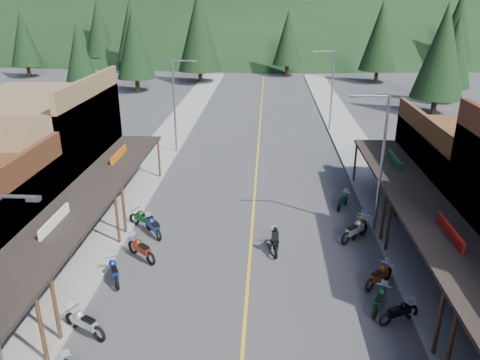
% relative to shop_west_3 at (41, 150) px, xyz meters
% --- Properties ---
extents(ground, '(220.00, 220.00, 0.00)m').
position_rel_shop_west_3_xyz_m(ground, '(13.78, -11.30, -3.52)').
color(ground, '#38383A').
rests_on(ground, ground).
extents(centerline, '(0.15, 90.00, 0.01)m').
position_rel_shop_west_3_xyz_m(centerline, '(13.78, 8.70, -3.51)').
color(centerline, gold).
rests_on(centerline, ground).
extents(sidewalk_west, '(3.40, 94.00, 0.15)m').
position_rel_shop_west_3_xyz_m(sidewalk_west, '(5.08, 8.70, -3.44)').
color(sidewalk_west, gray).
rests_on(sidewalk_west, ground).
extents(sidewalk_east, '(3.40, 94.00, 0.15)m').
position_rel_shop_west_3_xyz_m(sidewalk_east, '(22.48, 8.70, -3.44)').
color(sidewalk_east, gray).
rests_on(sidewalk_east, ground).
extents(shop_west_3, '(10.90, 10.20, 8.20)m').
position_rel_shop_west_3_xyz_m(shop_west_3, '(0.00, 0.00, 0.00)').
color(shop_west_3, brown).
rests_on(shop_west_3, ground).
extents(shop_east_3, '(10.90, 10.20, 6.20)m').
position_rel_shop_west_3_xyz_m(shop_east_3, '(27.54, 0.00, -0.99)').
color(shop_east_3, '#4C2D16').
rests_on(shop_east_3, ground).
extents(streetlight_1, '(2.16, 0.18, 8.00)m').
position_rel_shop_west_3_xyz_m(streetlight_1, '(6.83, 10.70, 0.94)').
color(streetlight_1, gray).
rests_on(streetlight_1, ground).
extents(streetlight_2, '(2.16, 0.18, 8.00)m').
position_rel_shop_west_3_xyz_m(streetlight_2, '(20.74, -3.30, 0.94)').
color(streetlight_2, gray).
rests_on(streetlight_2, ground).
extents(streetlight_3, '(2.16, 0.18, 8.00)m').
position_rel_shop_west_3_xyz_m(streetlight_3, '(20.74, 18.70, 0.94)').
color(streetlight_3, gray).
rests_on(streetlight_3, ground).
extents(ridge_hill, '(310.00, 140.00, 60.00)m').
position_rel_shop_west_3_xyz_m(ridge_hill, '(13.78, 123.70, -3.52)').
color(ridge_hill, black).
rests_on(ridge_hill, ground).
extents(pine_0, '(5.04, 5.04, 11.00)m').
position_rel_shop_west_3_xyz_m(pine_0, '(-26.22, 50.70, 2.96)').
color(pine_0, black).
rests_on(pine_0, ground).
extents(pine_1, '(5.88, 5.88, 12.50)m').
position_rel_shop_west_3_xyz_m(pine_1, '(-10.22, 58.70, 3.72)').
color(pine_1, black).
rests_on(pine_1, ground).
extents(pine_2, '(6.72, 6.72, 14.00)m').
position_rel_shop_west_3_xyz_m(pine_2, '(3.78, 46.70, 4.47)').
color(pine_2, black).
rests_on(pine_2, ground).
extents(pine_3, '(5.04, 5.04, 11.00)m').
position_rel_shop_west_3_xyz_m(pine_3, '(17.78, 54.70, 2.96)').
color(pine_3, black).
rests_on(pine_3, ground).
extents(pine_4, '(5.88, 5.88, 12.50)m').
position_rel_shop_west_3_xyz_m(pine_4, '(31.78, 48.70, 3.72)').
color(pine_4, black).
rests_on(pine_4, ground).
extents(pine_5, '(6.72, 6.72, 14.00)m').
position_rel_shop_west_3_xyz_m(pine_5, '(47.78, 60.70, 4.47)').
color(pine_5, black).
rests_on(pine_5, ground).
extents(pine_7, '(5.88, 5.88, 12.50)m').
position_rel_shop_west_3_xyz_m(pine_7, '(-18.22, 64.70, 3.72)').
color(pine_7, black).
rests_on(pine_7, ground).
extents(pine_8, '(4.48, 4.48, 10.00)m').
position_rel_shop_west_3_xyz_m(pine_8, '(-8.22, 28.70, 2.46)').
color(pine_8, black).
rests_on(pine_8, ground).
extents(pine_9, '(4.93, 4.93, 10.80)m').
position_rel_shop_west_3_xyz_m(pine_9, '(37.78, 33.70, 2.86)').
color(pine_9, black).
rests_on(pine_9, ground).
extents(pine_10, '(5.38, 5.38, 11.60)m').
position_rel_shop_west_3_xyz_m(pine_10, '(-4.22, 38.70, 3.27)').
color(pine_10, black).
rests_on(pine_10, ground).
extents(pine_11, '(5.82, 5.82, 12.40)m').
position_rel_shop_west_3_xyz_m(pine_11, '(33.78, 26.70, 3.67)').
color(pine_11, black).
rests_on(pine_11, ground).
extents(bike_west_7, '(2.28, 1.69, 1.26)m').
position_rel_shop_west_3_xyz_m(bike_west_7, '(7.43, -13.07, -2.89)').
color(bike_west_7, '#A9AAAF').
rests_on(bike_west_7, ground).
extents(bike_west_8, '(1.59, 2.21, 1.21)m').
position_rel_shop_west_3_xyz_m(bike_west_8, '(7.41, -9.24, -2.91)').
color(bike_west_8, navy).
rests_on(bike_west_8, ground).
extents(bike_west_9, '(2.20, 2.06, 1.30)m').
position_rel_shop_west_3_xyz_m(bike_west_9, '(8.20, -7.17, -2.87)').
color(bike_west_9, maroon).
rests_on(bike_west_9, ground).
extents(bike_west_10, '(1.76, 2.06, 1.17)m').
position_rel_shop_west_3_xyz_m(bike_west_10, '(8.21, -4.55, -2.93)').
color(bike_west_10, navy).
rests_on(bike_west_10, ground).
extents(bike_west_11, '(2.37, 1.76, 1.30)m').
position_rel_shop_west_3_xyz_m(bike_west_11, '(7.48, -3.71, -2.87)').
color(bike_west_11, '#0C3F19').
rests_on(bike_west_11, ground).
extents(bike_east_7, '(1.99, 1.38, 1.09)m').
position_rel_shop_west_3_xyz_m(bike_east_7, '(20.18, -11.54, -2.98)').
color(bike_east_7, black).
rests_on(bike_east_7, ground).
extents(bike_east_8, '(1.42, 2.00, 1.09)m').
position_rel_shop_west_3_xyz_m(bike_east_8, '(19.57, -10.72, -2.97)').
color(bike_east_8, '#0D431C').
rests_on(bike_east_8, ground).
extents(bike_east_9, '(1.93, 1.90, 1.16)m').
position_rel_shop_west_3_xyz_m(bike_east_9, '(19.93, -8.87, -2.94)').
color(bike_east_9, '#9C3C0B').
rests_on(bike_east_9, ground).
extents(bike_east_10, '(2.19, 2.21, 1.34)m').
position_rel_shop_west_3_xyz_m(bike_east_10, '(19.55, -4.42, -2.85)').
color(bike_east_10, '#96969B').
rests_on(bike_east_10, ground).
extents(bike_east_11, '(1.66, 2.25, 1.24)m').
position_rel_shop_west_3_xyz_m(bike_east_11, '(19.91, -3.78, -2.90)').
color(bike_east_11, '#B3690C').
rests_on(bike_east_11, ground).
extents(bike_east_12, '(1.40, 1.98, 1.08)m').
position_rel_shop_west_3_xyz_m(bike_east_12, '(19.50, -0.10, -2.98)').
color(bike_east_12, '#0B3A26').
rests_on(bike_east_12, ground).
extents(rider_on_bike, '(0.83, 2.08, 1.55)m').
position_rel_shop_west_3_xyz_m(rider_on_bike, '(15.09, -5.96, -2.90)').
color(rider_on_bike, black).
rests_on(rider_on_bike, ground).
extents(pedestrian_east_b, '(0.84, 0.60, 1.57)m').
position_rel_shop_west_3_xyz_m(pedestrian_east_b, '(22.22, -1.29, -2.58)').
color(pedestrian_east_b, brown).
rests_on(pedestrian_east_b, sidewalk_east).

